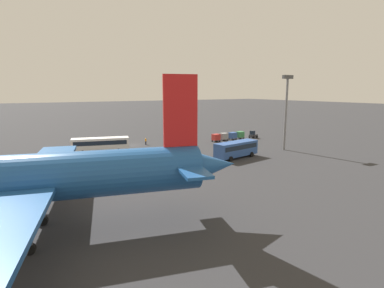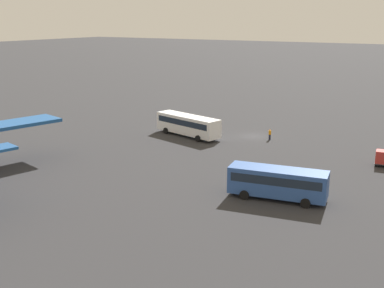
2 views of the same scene
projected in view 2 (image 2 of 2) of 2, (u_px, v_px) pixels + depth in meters
name	position (u px, v px, depth m)	size (l,w,h in m)	color
ground_plane	(254.00, 136.00, 77.38)	(600.00, 600.00, 0.00)	#2D2D30
shuttle_bus_near	(188.00, 124.00, 77.00)	(12.33, 5.74, 3.33)	white
shuttle_bus_far	(278.00, 181.00, 50.19)	(10.52, 4.51, 3.28)	#2D5199
worker_person	(270.00, 134.00, 74.86)	(0.38, 0.38, 1.74)	#1E1E2D
cargo_cart_red	(384.00, 157.00, 61.39)	(2.17, 1.89, 2.06)	#38383D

